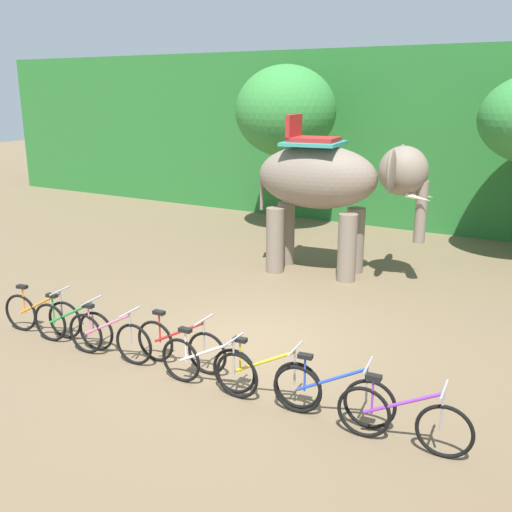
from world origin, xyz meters
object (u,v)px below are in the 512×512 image
bike_purple (403,419)px  elephant (330,184)px  tree_right (286,112)px  bike_blue (332,394)px  bike_green (72,325)px  bike_red (180,345)px  bike_orange (42,315)px  bike_white (208,366)px  bike_pink (109,337)px  bike_yellow (265,376)px

bike_purple → elephant: bearing=120.7°
tree_right → bike_blue: bearing=-59.2°
bike_green → elephant: bearing=70.5°
bike_green → bike_red: 2.16m
bike_orange → bike_white: (3.78, -0.17, 0.00)m
bike_pink → bike_purple: bearing=-0.4°
bike_pink → bike_blue: size_ratio=1.00×
bike_orange → bike_blue: size_ratio=1.00×
elephant → bike_red: (-0.04, -5.86, -1.82)m
bike_orange → bike_white: size_ratio=0.99×
bike_red → bike_white: same height
bike_pink → bike_white: size_ratio=1.00×
bike_green → bike_yellow: 3.83m
elephant → bike_white: elephant is taller
bike_green → bike_red: same height
tree_right → bike_pink: (1.76, -9.69, -3.32)m
bike_red → bike_blue: size_ratio=1.00×
bike_orange → bike_pink: bearing=-4.3°
bike_orange → bike_blue: (5.72, -0.03, 0.00)m
bike_white → bike_purple: 2.93m
tree_right → bike_purple: tree_right is taller
bike_green → bike_white: 2.94m
bike_red → bike_white: size_ratio=1.00×
bike_orange → bike_red: 2.99m
tree_right → bike_pink: size_ratio=2.97×
elephant → bike_purple: size_ratio=2.47×
tree_right → bike_purple: (6.70, -9.72, -3.32)m
bike_pink → bike_blue: 3.95m
tree_right → bike_purple: size_ratio=2.97×
tree_right → bike_blue: 11.64m
tree_right → elephant: bearing=-49.3°
bike_orange → bike_green: 0.85m
elephant → bike_red: 6.13m
elephant → bike_green: elephant is taller
tree_right → bike_orange: (-0.01, -9.55, -3.32)m
bike_orange → bike_pink: size_ratio=0.99×
bike_white → bike_blue: (1.94, 0.14, 0.00)m
bike_red → elephant: bearing=89.7°
bike_orange → bike_yellow: (4.68, -0.03, 0.00)m
elephant → bike_orange: size_ratio=2.49×
tree_right → bike_orange: bearing=-90.1°
bike_orange → bike_green: bearing=-4.8°
bike_blue → bike_purple: 1.01m
elephant → bike_purple: 7.46m
bike_yellow → bike_red: bearing=172.1°
tree_right → bike_red: 10.36m
bike_yellow → bike_green: bearing=-179.4°
bike_red → bike_yellow: 1.71m
bike_green → bike_pink: size_ratio=1.00×
bike_green → bike_white: same height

